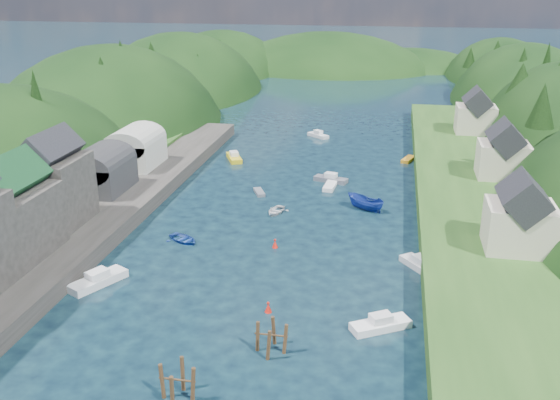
% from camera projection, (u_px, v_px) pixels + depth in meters
% --- Properties ---
extents(ground, '(600.00, 600.00, 0.00)m').
position_uv_depth(ground, '(305.00, 177.00, 98.36)').
color(ground, black).
rests_on(ground, ground).
extents(hillside_left, '(44.00, 245.56, 52.00)m').
position_uv_depth(hillside_left, '(112.00, 165.00, 131.90)').
color(hillside_left, black).
rests_on(hillside_left, ground).
extents(far_hills, '(103.00, 68.00, 44.00)m').
position_uv_depth(far_hills, '(360.00, 99.00, 216.39)').
color(far_hills, black).
rests_on(far_hills, ground).
extents(hill_trees, '(91.32, 148.52, 12.52)m').
position_uv_depth(hill_trees, '(316.00, 89.00, 109.16)').
color(hill_trees, black).
rests_on(hill_trees, ground).
extents(quay_left, '(12.00, 110.00, 2.00)m').
position_uv_depth(quay_left, '(70.00, 234.00, 74.41)').
color(quay_left, '#2D2B28').
rests_on(quay_left, ground).
extents(terrace_left_grass, '(12.00, 110.00, 2.50)m').
position_uv_depth(terrace_left_grass, '(17.00, 228.00, 75.52)').
color(terrace_left_grass, '#234719').
rests_on(terrace_left_grass, ground).
extents(boat_sheds, '(7.00, 21.00, 7.50)m').
position_uv_depth(boat_sheds, '(119.00, 155.00, 90.84)').
color(boat_sheds, '#2D2D30').
rests_on(boat_sheds, quay_left).
extents(terrace_right, '(16.00, 120.00, 2.40)m').
position_uv_depth(terrace_right, '(477.00, 201.00, 84.43)').
color(terrace_right, '#234719').
rests_on(terrace_right, ground).
extents(right_bank_cottages, '(9.00, 59.24, 8.41)m').
position_uv_depth(right_bank_cottages, '(496.00, 153.00, 90.02)').
color(right_bank_cottages, beige).
rests_on(right_bank_cottages, terrace_right).
extents(piling_cluster_near, '(2.87, 2.71, 3.47)m').
position_uv_depth(piling_cluster_near, '(178.00, 386.00, 46.70)').
color(piling_cluster_near, '#382314').
rests_on(piling_cluster_near, ground).
extents(piling_cluster_far, '(2.84, 2.68, 3.29)m').
position_uv_depth(piling_cluster_far, '(271.00, 340.00, 52.64)').
color(piling_cluster_far, '#382314').
rests_on(piling_cluster_far, ground).
extents(channel_buoy_near, '(0.70, 0.70, 1.10)m').
position_uv_depth(channel_buoy_near, '(268.00, 308.00, 59.00)').
color(channel_buoy_near, red).
rests_on(channel_buoy_near, ground).
extents(channel_buoy_far, '(0.70, 0.70, 1.10)m').
position_uv_depth(channel_buoy_far, '(275.00, 244.00, 72.89)').
color(channel_buoy_far, red).
rests_on(channel_buoy_far, ground).
extents(moored_boats, '(37.53, 95.64, 2.12)m').
position_uv_depth(moored_boats, '(291.00, 231.00, 76.28)').
color(moored_boats, navy).
rests_on(moored_boats, ground).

